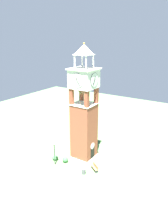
% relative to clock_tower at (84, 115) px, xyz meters
% --- Properties ---
extents(ground, '(80.00, 80.00, 0.00)m').
position_rel_clock_tower_xyz_m(ground, '(0.00, 0.00, -7.53)').
color(ground, '#476B3D').
extents(clock_tower, '(3.88, 3.88, 18.33)m').
position_rel_clock_tower_xyz_m(clock_tower, '(0.00, 0.00, 0.00)').
color(clock_tower, brown).
rests_on(clock_tower, ground).
extents(park_bench, '(1.28, 1.56, 0.95)m').
position_rel_clock_tower_xyz_m(park_bench, '(-2.28, -3.43, -7.05)').
color(park_bench, brown).
rests_on(park_bench, ground).
extents(lamp_post, '(0.36, 0.36, 3.86)m').
position_rel_clock_tower_xyz_m(lamp_post, '(-4.35, 2.63, -4.86)').
color(lamp_post, black).
rests_on(lamp_post, ground).
extents(trash_bin, '(0.52, 0.52, 0.80)m').
position_rel_clock_tower_xyz_m(trash_bin, '(-3.95, -2.53, -7.13)').
color(trash_bin, '#4C4C51').
rests_on(trash_bin, ground).
extents(shrub_near_entry, '(1.24, 1.24, 0.99)m').
position_rel_clock_tower_xyz_m(shrub_near_entry, '(2.14, -0.84, -7.04)').
color(shrub_near_entry, '#336638').
rests_on(shrub_near_entry, ground).
extents(shrub_left_of_tower, '(0.85, 0.85, 0.84)m').
position_rel_clock_tower_xyz_m(shrub_left_of_tower, '(-2.97, 1.66, -7.11)').
color(shrub_left_of_tower, '#336638').
rests_on(shrub_left_of_tower, ground).
extents(shrub_behind_bench, '(0.93, 0.93, 0.75)m').
position_rel_clock_tower_xyz_m(shrub_behind_bench, '(-3.32, 3.47, -7.16)').
color(shrub_behind_bench, '#336638').
rests_on(shrub_behind_bench, ground).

